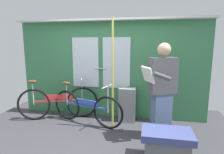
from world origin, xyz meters
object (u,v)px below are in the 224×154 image
bench_seat_corner (167,145)px  bicycle_leaning_behind (86,107)px  bicycle_near_door (58,102)px  passenger_reading_newspaper (162,90)px  handrail_pole (113,76)px  trash_bin_by_wall (127,104)px

bench_seat_corner → bicycle_leaning_behind: bearing=146.7°
bicycle_near_door → passenger_reading_newspaper: 2.27m
bench_seat_corner → bicycle_near_door: bearing=152.6°
bicycle_leaning_behind → handrail_pole: bearing=3.8°
bicycle_leaning_behind → trash_bin_by_wall: (0.81, 0.33, 0.01)m
trash_bin_by_wall → handrail_pole: size_ratio=0.34×
passenger_reading_newspaper → handrail_pole: bearing=-38.7°
bicycle_leaning_behind → bench_seat_corner: size_ratio=2.29×
bench_seat_corner → handrail_pole: bearing=137.2°
bicycle_leaning_behind → handrail_pole: 0.92m
passenger_reading_newspaper → handrail_pole: (-0.89, 0.19, 0.18)m
passenger_reading_newspaper → bench_seat_corner: 0.93m
bicycle_leaning_behind → handrail_pole: (0.58, -0.13, 0.70)m
bicycle_near_door → bench_seat_corner: bearing=-47.3°
bicycle_leaning_behind → passenger_reading_newspaper: (1.47, -0.32, 0.52)m
handrail_pole → bench_seat_corner: handrail_pole is taller
bicycle_leaning_behind → trash_bin_by_wall: size_ratio=2.22×
passenger_reading_newspaper → handrail_pole: handrail_pole is taller
bicycle_near_door → handrail_pole: bearing=-32.2°
bicycle_near_door → bench_seat_corner: size_ratio=2.34×
trash_bin_by_wall → bicycle_near_door: bearing=-173.3°
handrail_pole → bench_seat_corner: 1.52m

